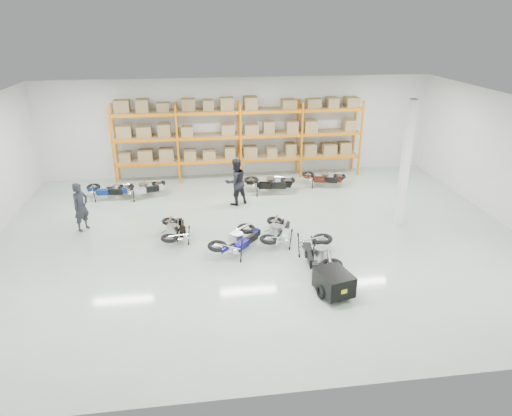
{
  "coord_description": "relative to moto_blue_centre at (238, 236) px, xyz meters",
  "views": [
    {
      "loc": [
        -2.02,
        -13.87,
        7.04
      ],
      "look_at": [
        -0.12,
        0.03,
        1.1
      ],
      "focal_mm": 32.0,
      "sensor_mm": 36.0,
      "label": 1
    }
  ],
  "objects": [
    {
      "name": "person_left",
      "position": [
        -5.28,
        2.4,
        0.31
      ],
      "size": [
        0.71,
        0.76,
        1.74
      ],
      "primitive_type": "imported",
      "rotation": [
        0.0,
        0.0,
        0.95
      ],
      "color": "#21232A",
      "rests_on": "ground"
    },
    {
      "name": "room",
      "position": [
        0.83,
        0.91,
        1.69
      ],
      "size": [
        18.0,
        18.0,
        18.0
      ],
      "color": "#A9BCAA",
      "rests_on": "ground"
    },
    {
      "name": "person_back",
      "position": [
        0.32,
        4.05,
        0.39
      ],
      "size": [
        1.14,
        1.04,
        1.9
      ],
      "primitive_type": "imported",
      "rotation": [
        0.0,
        0.0,
        3.57
      ],
      "color": "black",
      "rests_on": "ground"
    },
    {
      "name": "moto_touring_right",
      "position": [
        2.31,
        -1.23,
        0.03
      ],
      "size": [
        1.18,
        2.04,
        1.26
      ],
      "primitive_type": null,
      "rotation": [
        0.0,
        -0.09,
        -0.11
      ],
      "color": "black",
      "rests_on": "ground"
    },
    {
      "name": "moto_black_far_left",
      "position": [
        -2.02,
        1.12,
        -0.07
      ],
      "size": [
        0.84,
        1.62,
        1.03
      ],
      "primitive_type": null,
      "rotation": [
        0.0,
        -0.09,
        3.17
      ],
      "color": "black",
      "rests_on": "ground"
    },
    {
      "name": "moto_silver_left",
      "position": [
        1.39,
        0.49,
        -0.03
      ],
      "size": [
        1.35,
        1.91,
        1.12
      ],
      "primitive_type": null,
      "rotation": [
        0.0,
        -0.09,
        2.82
      ],
      "color": "silver",
      "rests_on": "ground"
    },
    {
      "name": "moto_back_a",
      "position": [
        -4.84,
        5.35,
        -0.04
      ],
      "size": [
        1.78,
        1.04,
        1.09
      ],
      "primitive_type": null,
      "rotation": [
        0.0,
        -0.09,
        1.45
      ],
      "color": "navy",
      "rests_on": "ground"
    },
    {
      "name": "moto_blue_centre",
      "position": [
        0.0,
        0.0,
        0.0
      ],
      "size": [
        1.91,
        1.97,
        1.19
      ],
      "primitive_type": null,
      "rotation": [
        0.0,
        -0.09,
        2.4
      ],
      "color": "#0B0850",
      "rests_on": "ground"
    },
    {
      "name": "trailer",
      "position": [
        2.31,
        -2.83,
        -0.15
      ],
      "size": [
        1.02,
        1.73,
        0.7
      ],
      "rotation": [
        0.0,
        0.0,
        0.26
      ],
      "color": "black",
      "rests_on": "ground"
    },
    {
      "name": "moto_back_c",
      "position": [
        1.87,
        5.13,
        0.02
      ],
      "size": [
        2.02,
        1.22,
        1.23
      ],
      "primitive_type": null,
      "rotation": [
        0.0,
        -0.09,
        1.42
      ],
      "color": "black",
      "rests_on": "ground"
    },
    {
      "name": "pallet_rack",
      "position": [
        0.83,
        7.36,
        1.7
      ],
      "size": [
        11.28,
        0.98,
        3.62
      ],
      "color": "orange",
      "rests_on": "ground"
    },
    {
      "name": "moto_back_b",
      "position": [
        -3.46,
        5.35,
        -0.04
      ],
      "size": [
        1.87,
        1.28,
        1.1
      ],
      "primitive_type": null,
      "rotation": [
        0.0,
        -0.09,
        1.85
      ],
      "color": "#ABB1B5",
      "rests_on": "ground"
    },
    {
      "name": "moto_back_d",
      "position": [
        4.38,
        5.62,
        -0.05
      ],
      "size": [
        1.84,
        1.28,
        1.08
      ],
      "primitive_type": null,
      "rotation": [
        0.0,
        -0.09,
        1.27
      ],
      "color": "#39120B",
      "rests_on": "ground"
    },
    {
      "name": "structural_column",
      "position": [
        6.03,
        1.41,
        1.69
      ],
      "size": [
        0.25,
        0.25,
        4.5
      ],
      "primitive_type": "cube",
      "color": "white",
      "rests_on": "ground"
    }
  ]
}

